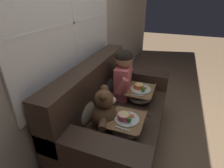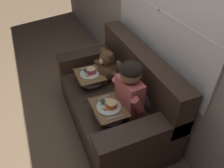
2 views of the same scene
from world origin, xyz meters
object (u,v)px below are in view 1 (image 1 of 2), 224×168
object	(u,v)px
throw_pillow_behind_child	(107,82)
throw_pillow_behind_teddy	(84,108)
lap_tray_teddy	(126,124)
couch	(114,117)
child_figure	(123,72)
lap_tray_child	(140,94)
teddy_bear	(105,111)

from	to	relation	value
throw_pillow_behind_child	throw_pillow_behind_teddy	distance (m)	0.61
throw_pillow_behind_teddy	lap_tray_teddy	distance (m)	0.46
throw_pillow_behind_child	couch	bearing A→B (deg)	-144.51
couch	lap_tray_teddy	world-z (taller)	couch
throw_pillow_behind_child	child_figure	world-z (taller)	child_figure
lap_tray_child	lap_tray_teddy	distance (m)	0.61
throw_pillow_behind_teddy	lap_tray_child	distance (m)	0.76
lap_tray_teddy	throw_pillow_behind_child	bearing A→B (deg)	36.38
throw_pillow_behind_teddy	lap_tray_teddy	size ratio (longest dim) A/B	1.01
child_figure	throw_pillow_behind_teddy	bearing A→B (deg)	160.02
throw_pillow_behind_child	lap_tray_teddy	bearing A→B (deg)	-143.62
throw_pillow_behind_teddy	child_figure	xyz separation A→B (m)	(0.61, -0.22, 0.18)
throw_pillow_behind_child	child_figure	distance (m)	0.28
couch	throw_pillow_behind_child	bearing A→B (deg)	35.49
child_figure	lap_tray_teddy	xyz separation A→B (m)	(-0.61, -0.23, -0.26)
throw_pillow_behind_child	throw_pillow_behind_teddy	size ratio (longest dim) A/B	0.97
teddy_bear	lap_tray_child	size ratio (longest dim) A/B	1.15
child_figure	teddy_bear	distance (m)	0.63
throw_pillow_behind_child	throw_pillow_behind_teddy	world-z (taller)	throw_pillow_behind_teddy
throw_pillow_behind_child	lap_tray_teddy	distance (m)	0.76
lap_tray_child	throw_pillow_behind_teddy	bearing A→B (deg)	143.54
throw_pillow_behind_child	lap_tray_child	size ratio (longest dim) A/B	0.90
throw_pillow_behind_child	lap_tray_teddy	xyz separation A→B (m)	(-0.61, -0.45, -0.08)
couch	lap_tray_child	size ratio (longest dim) A/B	4.18
lap_tray_teddy	teddy_bear	bearing A→B (deg)	89.25
throw_pillow_behind_teddy	teddy_bear	size ratio (longest dim) A/B	0.81
throw_pillow_behind_child	teddy_bear	distance (m)	0.65
couch	child_figure	bearing A→B (deg)	-0.82
child_figure	lap_tray_child	world-z (taller)	child_figure
couch	lap_tray_teddy	size ratio (longest dim) A/B	4.53
child_figure	teddy_bear	size ratio (longest dim) A/B	1.36
throw_pillow_behind_child	child_figure	bearing A→B (deg)	-89.97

